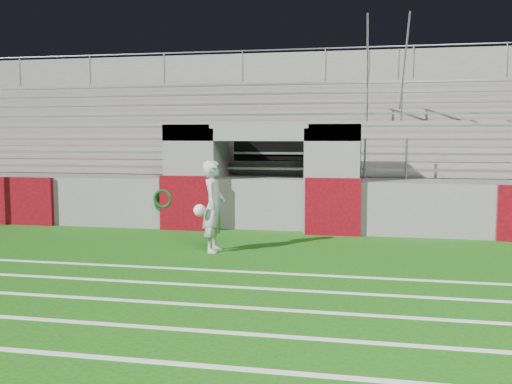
# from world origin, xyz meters

# --- Properties ---
(ground) EXTENTS (90.00, 90.00, 0.00)m
(ground) POSITION_xyz_m (0.00, 0.00, 0.00)
(ground) COLOR #17510D
(ground) RESTS_ON ground
(field_markings) EXTENTS (28.00, 8.09, 0.01)m
(field_markings) POSITION_xyz_m (0.00, -5.00, 0.01)
(field_markings) COLOR white
(field_markings) RESTS_ON ground
(stadium_structure) EXTENTS (26.00, 8.48, 5.42)m
(stadium_structure) POSITION_xyz_m (0.00, 7.97, 1.49)
(stadium_structure) COLOR #64625F
(stadium_structure) RESTS_ON ground
(goalkeeper_with_ball) EXTENTS (0.56, 0.76, 1.83)m
(goalkeeper_with_ball) POSITION_xyz_m (-0.42, 0.58, 0.92)
(goalkeeper_with_ball) COLOR #AFB4B9
(goalkeeper_with_ball) RESTS_ON ground
(hose_coil) EXTENTS (0.51, 0.15, 0.60)m
(hose_coil) POSITION_xyz_m (-2.37, 2.93, 0.72)
(hose_coil) COLOR #0C3C11
(hose_coil) RESTS_ON ground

